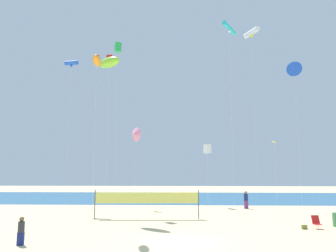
{
  "coord_description": "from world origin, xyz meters",
  "views": [
    {
      "loc": [
        -0.17,
        -18.41,
        4.13
      ],
      "look_at": [
        -1.09,
        8.45,
        7.82
      ],
      "focal_mm": 33.64,
      "sensor_mm": 36.0,
      "label": 1
    }
  ],
  "objects": [
    {
      "name": "beach_handbag",
      "position": [
        8.52,
        4.45,
        0.14
      ],
      "size": [
        0.35,
        0.18,
        0.28
      ],
      "primitive_type": "cube",
      "color": "olive",
      "rests_on": "ground"
    },
    {
      "name": "kite_green_box",
      "position": [
        -6.56,
        13.22,
        16.85
      ],
      "size": [
        0.81,
        0.81,
        17.38
      ],
      "color": "silver",
      "rests_on": "ground"
    },
    {
      "name": "kite_white_box",
      "position": [
        3.12,
        17.94,
        6.43
      ],
      "size": [
        0.9,
        0.9,
        6.95
      ],
      "color": "silver",
      "rests_on": "ground"
    },
    {
      "name": "ground_plane",
      "position": [
        0.0,
        0.0,
        0.0
      ],
      "size": [
        120.0,
        120.0,
        0.0
      ],
      "primitive_type": "plane",
      "color": "beige"
    },
    {
      "name": "beachgoer_charcoal_shirt",
      "position": [
        -8.86,
        -0.79,
        0.81
      ],
      "size": [
        0.35,
        0.35,
        1.52
      ],
      "rotation": [
        0.0,
        0.0,
        3.07
      ],
      "color": "navy",
      "rests_on": "ground"
    },
    {
      "name": "kite_white_tube",
      "position": [
        9.05,
        19.44,
        21.1
      ],
      "size": [
        1.64,
        2.57,
        21.48
      ],
      "color": "silver",
      "rests_on": "ground"
    },
    {
      "name": "kite_lime_inflatable",
      "position": [
        -6.52,
        9.18,
        13.84
      ],
      "size": [
        2.71,
        2.43,
        14.58
      ],
      "color": "silver",
      "rests_on": "ground"
    },
    {
      "name": "kite_blue_delta",
      "position": [
        12.74,
        15.8,
        15.11
      ],
      "size": [
        1.65,
        1.16,
        15.96
      ],
      "color": "silver",
      "rests_on": "ground"
    },
    {
      "name": "folding_beach_chair",
      "position": [
        9.46,
        4.68,
        0.47
      ],
      "size": [
        0.52,
        0.65,
        0.89
      ],
      "rotation": [
        0.0,
        0.0,
        -0.28
      ],
      "color": "red",
      "rests_on": "ground"
    },
    {
      "name": "ocean_band",
      "position": [
        0.0,
        28.76,
        0.0
      ],
      "size": [
        120.0,
        20.0,
        0.01
      ],
      "primitive_type": "cube",
      "color": "#28608C",
      "rests_on": "ground"
    },
    {
      "name": "kite_blue_tube",
      "position": [
        -11.96,
        14.56,
        15.65
      ],
      "size": [
        1.52,
        0.69,
        15.96
      ],
      "color": "silver",
      "rests_on": "ground"
    },
    {
      "name": "beachgoer_navy_shirt",
      "position": [
        6.91,
        15.77,
        0.98
      ],
      "size": [
        0.42,
        0.42,
        1.83
      ],
      "rotation": [
        0.0,
        0.0,
        3.06
      ],
      "color": "#7A3872",
      "rests_on": "ground"
    },
    {
      "name": "volleyball_net",
      "position": [
        -2.87,
        8.52,
        1.64
      ],
      "size": [
        8.77,
        0.42,
        2.4
      ],
      "color": "#4C4C51",
      "rests_on": "ground"
    },
    {
      "name": "kite_cyan_tube",
      "position": [
        4.43,
        8.55,
        16.62
      ],
      "size": [
        1.58,
        2.44,
        16.87
      ],
      "color": "silver",
      "rests_on": "ground"
    },
    {
      "name": "kite_pink_delta",
      "position": [
        -5.02,
        15.97,
        7.93
      ],
      "size": [
        1.45,
        1.39,
        8.71
      ],
      "color": "silver",
      "rests_on": "ground"
    },
    {
      "name": "kite_orange_inflatable",
      "position": [
        -6.08,
        3.35,
        11.91
      ],
      "size": [
        0.77,
        1.7,
        12.36
      ],
      "color": "silver",
      "rests_on": "ground"
    },
    {
      "name": "kite_yellow_diamond",
      "position": [
        9.43,
        13.43,
        6.64
      ],
      "size": [
        0.42,
        0.42,
        6.98
      ],
      "color": "silver",
      "rests_on": "ground"
    }
  ]
}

